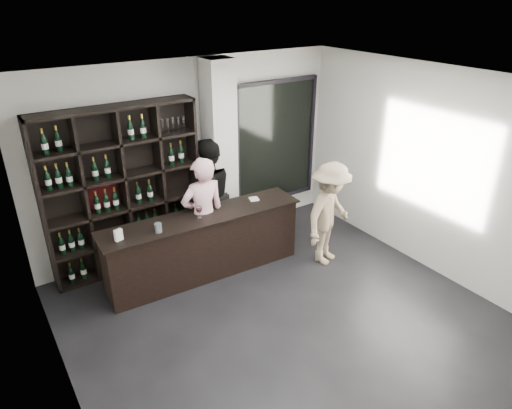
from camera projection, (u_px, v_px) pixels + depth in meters
floor at (299, 332)px, 5.53m from camera, size 5.00×5.50×0.01m
wine_shelf at (124, 191)px, 6.37m from camera, size 2.20×0.35×2.40m
structural_column at (220, 156)px, 6.94m from camera, size 0.40×0.40×2.90m
glass_panel at (276, 143)px, 7.72m from camera, size 1.60×0.08×2.10m
tasting_counter at (204, 245)px, 6.47m from camera, size 2.87×0.60×0.94m
taster_pink at (203, 216)px, 6.40m from camera, size 0.66×0.45×1.74m
taster_black at (208, 195)px, 6.98m from camera, size 0.96×0.80×1.80m
customer at (329, 214)px, 6.65m from camera, size 1.16×0.90×1.58m
wine_glass at (199, 211)px, 6.16m from camera, size 0.11×0.11×0.20m
spit_cup at (158, 228)px, 5.82m from camera, size 0.11×0.11×0.12m
napkin_stack at (254, 199)px, 6.73m from camera, size 0.16×0.16×0.02m
card_stand at (118, 235)px, 5.62m from camera, size 0.11×0.08×0.15m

